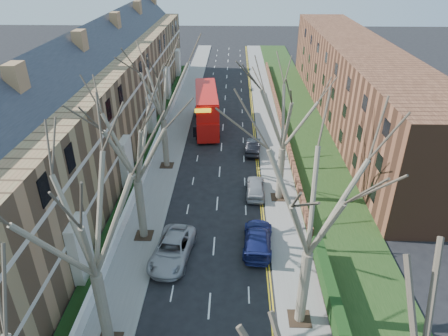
{
  "coord_description": "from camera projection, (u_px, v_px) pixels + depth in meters",
  "views": [
    {
      "loc": [
        1.46,
        -9.51,
        20.34
      ],
      "look_at": [
        0.61,
        21.56,
        3.41
      ],
      "focal_mm": 32.0,
      "sensor_mm": 36.0,
      "label": 1
    }
  ],
  "objects": [
    {
      "name": "grass_verge_right",
      "position": [
        303.0,
        127.0,
        52.02
      ],
      "size": [
        6.0,
        102.0,
        0.06
      ],
      "color": "#1A3312",
      "rests_on": "ground"
    },
    {
      "name": "car_left_far",
      "position": [
        172.0,
        250.0,
        29.69
      ],
      "size": [
        3.36,
        6.02,
        1.59
      ],
      "primitive_type": "imported",
      "rotation": [
        0.0,
        0.0,
        -0.13
      ],
      "color": "#A6A5AB",
      "rests_on": "ground"
    },
    {
      "name": "tree_right_mid",
      "position": [
        316.0,
        190.0,
        20.42
      ],
      "size": [
        10.5,
        10.5,
        14.71
      ],
      "color": "#6E604E",
      "rests_on": "ground"
    },
    {
      "name": "car_right_far",
      "position": [
        253.0,
        146.0,
        45.52
      ],
      "size": [
        1.92,
        4.54,
        1.46
      ],
      "primitive_type": "imported",
      "rotation": [
        0.0,
        0.0,
        3.06
      ],
      "color": "black",
      "rests_on": "ground"
    },
    {
      "name": "front_wall_left",
      "position": [
        154.0,
        149.0,
        45.21
      ],
      "size": [
        0.3,
        78.0,
        1.0
      ],
      "color": "white",
      "rests_on": "ground"
    },
    {
      "name": "pavement_right",
      "position": [
        269.0,
        127.0,
        52.17
      ],
      "size": [
        3.0,
        102.0,
        0.12
      ],
      "primitive_type": "cube",
      "color": "slate",
      "rests_on": "ground"
    },
    {
      "name": "pavement_left",
      "position": [
        177.0,
        126.0,
        52.46
      ],
      "size": [
        3.0,
        102.0,
        0.12
      ],
      "primitive_type": "cube",
      "color": "slate",
      "rests_on": "ground"
    },
    {
      "name": "double_decker_bus",
      "position": [
        207.0,
        110.0,
        51.26
      ],
      "size": [
        3.78,
        11.93,
        4.88
      ],
      "rotation": [
        0.0,
        0.0,
        3.24
      ],
      "color": "red",
      "rests_on": "ground"
    },
    {
      "name": "tree_left_dist",
      "position": [
        160.0,
        79.0,
        38.25
      ],
      "size": [
        10.5,
        10.5,
        14.71
      ],
      "color": "#6E604E",
      "rests_on": "ground"
    },
    {
      "name": "car_right_mid",
      "position": [
        255.0,
        187.0,
        37.6
      ],
      "size": [
        1.91,
        4.46,
        1.5
      ],
      "primitive_type": "imported",
      "rotation": [
        0.0,
        0.0,
        3.11
      ],
      "color": "gray",
      "rests_on": "ground"
    },
    {
      "name": "car_right_near",
      "position": [
        258.0,
        238.0,
        30.86
      ],
      "size": [
        2.58,
        5.53,
        1.56
      ],
      "primitive_type": "imported",
      "rotation": [
        0.0,
        0.0,
        3.07
      ],
      "color": "navy",
      "rests_on": "ground"
    },
    {
      "name": "tree_left_mid",
      "position": [
        82.0,
        209.0,
        18.94
      ],
      "size": [
        10.5,
        10.5,
        14.71
      ],
      "color": "#6E604E",
      "rests_on": "ground"
    },
    {
      "name": "tree_left_far",
      "position": [
        132.0,
        132.0,
        27.87
      ],
      "size": [
        10.15,
        10.15,
        14.22
      ],
      "color": "#6E604E",
      "rests_on": "ground"
    },
    {
      "name": "flats_right",
      "position": [
        355.0,
        82.0,
        53.06
      ],
      "size": [
        13.97,
        54.0,
        10.0
      ],
      "color": "brown",
      "rests_on": "ground"
    },
    {
      "name": "terrace_left",
      "position": [
        94.0,
        107.0,
        43.0
      ],
      "size": [
        9.7,
        78.0,
        13.6
      ],
      "color": "#956E4B",
      "rests_on": "ground"
    },
    {
      "name": "tree_right_far",
      "position": [
        286.0,
        104.0,
        32.86
      ],
      "size": [
        10.15,
        10.15,
        14.22
      ],
      "color": "#6E604E",
      "rests_on": "ground"
    }
  ]
}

